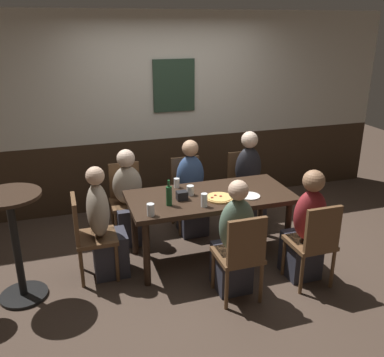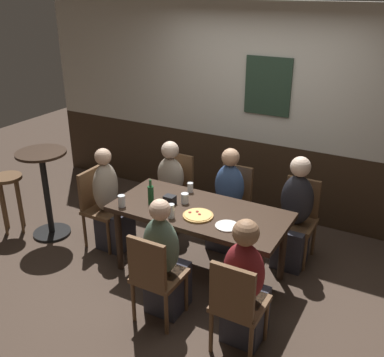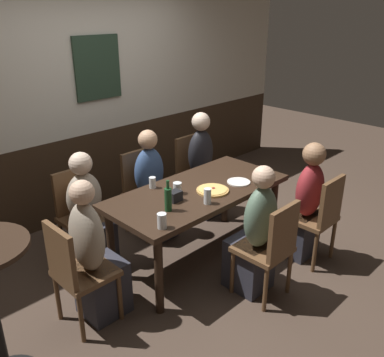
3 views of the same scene
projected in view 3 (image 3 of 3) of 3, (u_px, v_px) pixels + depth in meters
The scene contains 23 objects.
ground_plane at pixel (198, 258), 4.07m from camera, with size 12.00×12.00×0.00m, color #423328.
wall_back at pixel (93, 100), 4.64m from camera, with size 6.40×0.13×2.60m.
dining_table at pixel (198, 197), 3.81m from camera, with size 1.73×0.80×0.74m.
chair_left_far at pixel (80, 211), 3.91m from camera, with size 0.40×0.40×0.88m.
chair_right_near at pixel (319, 214), 3.84m from camera, with size 0.40×0.40×0.88m.
chair_right_far at pixel (193, 169), 4.90m from camera, with size 0.40×0.40×0.88m.
chair_head_west at pixel (76, 270), 3.04m from camera, with size 0.40×0.40×0.88m.
chair_mid_far at pixel (143, 188), 4.41m from camera, with size 0.40×0.40×0.88m.
chair_mid_near at pixel (271, 246), 3.34m from camera, with size 0.40×0.40×0.88m.
person_left_far at pixel (89, 219), 3.81m from camera, with size 0.34×0.37×1.11m.
person_right_near at pixel (303, 209), 3.94m from camera, with size 0.34×0.37×1.16m.
person_right_far at pixel (203, 171), 4.79m from camera, with size 0.34×0.37×1.20m.
person_head_west at pixel (95, 261), 3.14m from camera, with size 0.37×0.34×1.17m.
person_mid_far at pixel (153, 193), 4.30m from camera, with size 0.34×0.37×1.15m.
person_mid_near at pixel (254, 240), 3.45m from camera, with size 0.34×0.37×1.15m.
pizza at pixel (213, 190), 3.72m from camera, with size 0.29×0.29×0.03m.
pint_glass_pale at pixel (153, 183), 3.78m from camera, with size 0.06×0.06×0.10m.
pint_glass_stout at pixel (177, 188), 3.67m from camera, with size 0.08×0.08×0.10m.
tumbler_water at pixel (207, 197), 3.48m from camera, with size 0.06×0.06×0.14m.
beer_glass_tall at pixel (162, 222), 3.10m from camera, with size 0.07×0.07×0.12m.
beer_bottle_green at pixel (168, 199), 3.34m from camera, with size 0.06×0.06×0.26m.
plate_white_large at pixel (239, 182), 3.91m from camera, with size 0.22×0.22×0.01m, color white.
condiment_caddy at pixel (175, 196), 3.53m from camera, with size 0.11×0.09×0.09m, color black.
Camera 3 is at (-2.48, -2.40, 2.28)m, focal length 38.84 mm.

